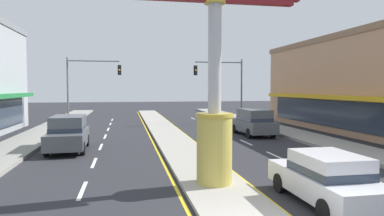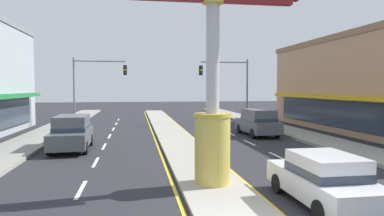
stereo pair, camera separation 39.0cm
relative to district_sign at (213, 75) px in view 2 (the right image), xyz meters
The scene contains 11 objects.
median_strip 14.17m from the district_sign, 90.00° to the left, with size 2.28×52.00×0.14m, color #A39E93.
sidewalk_left 15.26m from the district_sign, 127.99° to the left, with size 2.71×60.00×0.18m, color gray.
sidewalk_right 15.26m from the district_sign, 52.01° to the left, with size 2.71×60.00×0.18m, color gray.
lane_markings 12.89m from the district_sign, 90.00° to the left, with size 9.02×52.00×0.01m.
district_sign is the anchor object (origin of this frame).
storefront_right 20.20m from the district_sign, 38.29° to the left, with size 8.22×22.55×7.51m.
traffic_light_left_side 22.51m from the district_sign, 106.46° to the left, with size 4.86×0.46×6.20m.
traffic_light_right_side 21.92m from the district_sign, 73.09° to the left, with size 4.86×0.46×6.20m.
suv_near_right_lane 10.73m from the district_sign, 126.11° to the left, with size 2.07×4.65×1.90m.
suv_far_right_lane 14.02m from the district_sign, 63.64° to the left, with size 2.07×4.65×1.90m.
sedan_near_left_lane 4.78m from the district_sign, 40.26° to the right, with size 1.84×4.30×1.53m.
Camera 2 is at (-2.60, -7.25, 3.43)m, focal length 32.62 mm.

